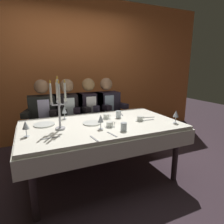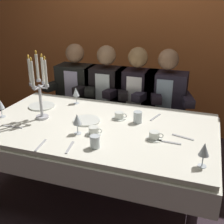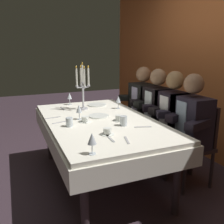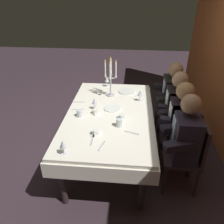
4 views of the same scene
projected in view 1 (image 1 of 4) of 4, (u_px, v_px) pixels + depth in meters
ground_plane at (102, 176)px, 2.52m from camera, size 12.00×12.00×0.00m
back_wall at (71, 70)px, 3.68m from camera, size 6.00×0.12×2.70m
dining_table at (101, 132)px, 2.37m from camera, size 1.94×1.14×0.74m
candelabra at (59, 105)px, 2.05m from camera, size 0.19×0.19×0.59m
dinner_plate_0 at (44, 125)px, 2.26m from camera, size 0.25×0.25×0.01m
dinner_plate_1 at (92, 123)px, 2.32m from camera, size 0.23×0.23×0.01m
wine_glass_0 at (64, 110)px, 2.52m from camera, size 0.07×0.07×0.16m
wine_glass_1 at (101, 119)px, 2.10m from camera, size 0.07×0.07×0.16m
wine_glass_2 at (176, 114)px, 2.32m from camera, size 0.07×0.07×0.16m
wine_glass_3 at (26, 126)px, 1.87m from camera, size 0.07×0.07×0.16m
water_tumbler_0 at (124, 127)px, 2.06m from camera, size 0.07×0.07×0.09m
water_tumbler_1 at (118, 114)px, 2.58m from camera, size 0.07×0.07×0.10m
coffee_cup_0 at (110, 125)px, 2.20m from camera, size 0.13×0.12×0.06m
coffee_cup_1 at (140, 119)px, 2.44m from camera, size 0.13×0.12×0.06m
coffee_cup_2 at (106, 117)px, 2.54m from camera, size 0.13×0.12×0.06m
knife_0 at (50, 138)px, 1.85m from camera, size 0.19×0.03×0.01m
fork_1 at (122, 114)px, 2.77m from camera, size 0.07×0.17×0.01m
spoon_2 at (112, 134)px, 1.95m from camera, size 0.05×0.17×0.01m
fork_3 at (148, 120)px, 2.47m from camera, size 0.17×0.02×0.01m
fork_4 at (149, 117)px, 2.61m from camera, size 0.17×0.06×0.01m
fork_5 at (94, 139)px, 1.83m from camera, size 0.04×0.17×0.01m
seated_diner_0 at (44, 113)px, 2.89m from camera, size 0.63×0.48×1.24m
seated_diner_1 at (68, 111)px, 3.04m from camera, size 0.63×0.48×1.24m
seated_diner_2 at (89, 109)px, 3.18m from camera, size 0.63×0.48×1.24m
seated_diner_3 at (106, 107)px, 3.30m from camera, size 0.63×0.48×1.24m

